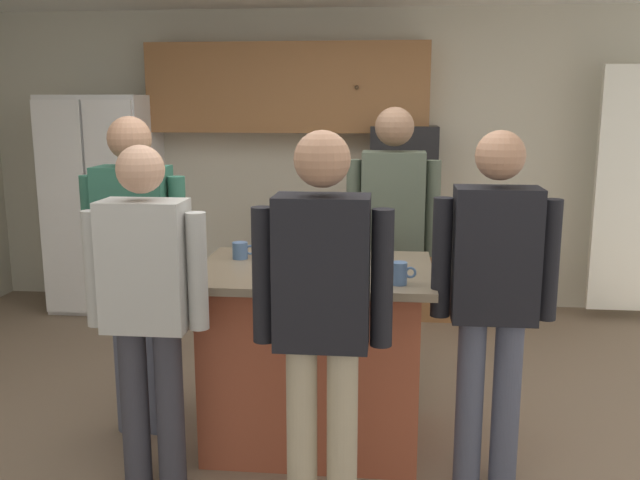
# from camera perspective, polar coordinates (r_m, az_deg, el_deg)

# --- Properties ---
(floor) EXTENTS (7.04, 7.04, 0.00)m
(floor) POSITION_cam_1_polar(r_m,az_deg,el_deg) (3.88, -2.26, -16.48)
(floor) COLOR #7F6B56
(floor) RESTS_ON ground
(back_wall) EXTENTS (6.40, 0.10, 2.60)m
(back_wall) POSITION_cam_1_polar(r_m,az_deg,el_deg) (6.23, 1.33, 6.67)
(back_wall) COLOR beige
(back_wall) RESTS_ON ground
(cabinet_run_upper) EXTENTS (2.40, 0.38, 0.75)m
(cabinet_run_upper) POSITION_cam_1_polar(r_m,az_deg,el_deg) (6.06, -2.66, 12.44)
(cabinet_run_upper) COLOR #936038
(cabinet_run_lower) EXTENTS (1.80, 0.63, 0.90)m
(cabinet_run_lower) POSITION_cam_1_polar(r_m,az_deg,el_deg) (6.03, 6.74, -1.76)
(cabinet_run_lower) COLOR #936038
(cabinet_run_lower) RESTS_ON ground
(refrigerator) EXTENTS (0.87, 0.76, 1.87)m
(refrigerator) POSITION_cam_1_polar(r_m,az_deg,el_deg) (6.35, -17.32, 2.91)
(refrigerator) COLOR white
(refrigerator) RESTS_ON ground
(microwave_over_range) EXTENTS (0.56, 0.40, 0.32)m
(microwave_over_range) POSITION_cam_1_polar(r_m,az_deg,el_deg) (5.90, 6.96, 7.78)
(microwave_over_range) COLOR black
(kitchen_island) EXTENTS (1.22, 0.90, 0.96)m
(kitchen_island) POSITION_cam_1_polar(r_m,az_deg,el_deg) (3.73, -0.48, -9.41)
(kitchen_island) COLOR #9E4C33
(kitchen_island) RESTS_ON ground
(person_guest_by_door) EXTENTS (0.57, 0.23, 1.78)m
(person_guest_by_door) POSITION_cam_1_polar(r_m,az_deg,el_deg) (4.26, 6.00, 0.85)
(person_guest_by_door) COLOR tan
(person_guest_by_door) RESTS_ON ground
(person_guest_left) EXTENTS (0.57, 0.22, 1.63)m
(person_guest_left) POSITION_cam_1_polar(r_m,az_deg,el_deg) (3.24, -14.11, -4.69)
(person_guest_left) COLOR #383842
(person_guest_left) RESTS_ON ground
(person_elder_center) EXTENTS (0.57, 0.22, 1.70)m
(person_elder_center) POSITION_cam_1_polar(r_m,az_deg,el_deg) (2.81, 0.17, -5.72)
(person_elder_center) COLOR tan
(person_elder_center) RESTS_ON ground
(person_host_foreground) EXTENTS (0.57, 0.22, 1.69)m
(person_host_foreground) POSITION_cam_1_polar(r_m,az_deg,el_deg) (3.26, 14.15, -3.81)
(person_host_foreground) COLOR #4C5166
(person_host_foreground) RESTS_ON ground
(person_guest_right) EXTENTS (0.57, 0.23, 1.74)m
(person_guest_right) POSITION_cam_1_polar(r_m,az_deg,el_deg) (3.81, -14.99, -1.15)
(person_guest_right) COLOR #4C5166
(person_guest_right) RESTS_ON ground
(mug_ceramic_white) EXTENTS (0.12, 0.08, 0.11)m
(mug_ceramic_white) POSITION_cam_1_polar(r_m,az_deg,el_deg) (3.27, 6.59, -2.75)
(mug_ceramic_white) COLOR #4C6B99
(mug_ceramic_white) RESTS_ON kitchen_island
(tumbler_amber) EXTENTS (0.07, 0.07, 0.14)m
(tumbler_amber) POSITION_cam_1_polar(r_m,az_deg,el_deg) (3.88, -3.81, -0.22)
(tumbler_amber) COLOR black
(tumbler_amber) RESTS_ON kitchen_island
(mug_blue_stoneware) EXTENTS (0.13, 0.08, 0.09)m
(mug_blue_stoneware) POSITION_cam_1_polar(r_m,az_deg,el_deg) (3.80, -6.58, -0.86)
(mug_blue_stoneware) COLOR #4C6B99
(mug_blue_stoneware) RESTS_ON kitchen_island
(glass_stout_tall) EXTENTS (0.07, 0.07, 0.15)m
(glass_stout_tall) POSITION_cam_1_polar(r_m,az_deg,el_deg) (3.83, 2.94, -0.26)
(glass_stout_tall) COLOR black
(glass_stout_tall) RESTS_ON kitchen_island
(glass_pilsner) EXTENTS (0.06, 0.06, 0.13)m
(glass_pilsner) POSITION_cam_1_polar(r_m,az_deg,el_deg) (3.61, -3.02, -1.18)
(glass_pilsner) COLOR black
(glass_pilsner) RESTS_ON kitchen_island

